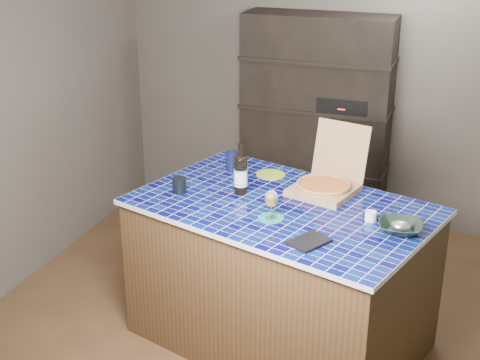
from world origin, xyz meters
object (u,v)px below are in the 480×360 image
at_px(kitchen_island, 281,274).
at_px(wine_glass, 271,199).
at_px(pizza_box, 325,184).
at_px(mead_bottle, 241,174).
at_px(bowl, 401,227).
at_px(dvd_case, 309,242).

relative_size(kitchen_island, wine_glass, 11.59).
xyz_separation_m(pizza_box, mead_bottle, (-0.48, -0.19, 0.07)).
bearing_deg(bowl, dvd_case, -145.77).
xyz_separation_m(wine_glass, bowl, (0.71, 0.08, -0.09)).
distance_m(pizza_box, wine_glass, 0.52).
distance_m(pizza_box, mead_bottle, 0.52).
relative_size(pizza_box, bowl, 2.17).
bearing_deg(pizza_box, wine_glass, -98.06).
distance_m(kitchen_island, dvd_case, 0.69).
height_order(mead_bottle, dvd_case, mead_bottle).
xyz_separation_m(pizza_box, dvd_case, (0.08, -0.69, -0.05)).
xyz_separation_m(kitchen_island, bowl, (0.70, -0.13, 0.50)).
distance_m(mead_bottle, bowl, 1.02).
relative_size(kitchen_island, dvd_case, 9.20).
bearing_deg(wine_glass, dvd_case, -37.84).
relative_size(mead_bottle, dvd_case, 1.53).
bearing_deg(kitchen_island, dvd_case, -40.80).
height_order(pizza_box, mead_bottle, pizza_box).
distance_m(kitchen_island, wine_glass, 0.62).
bearing_deg(kitchen_island, bowl, 5.77).
xyz_separation_m(mead_bottle, dvd_case, (0.56, -0.50, -0.12)).
bearing_deg(bowl, kitchen_island, 169.37).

